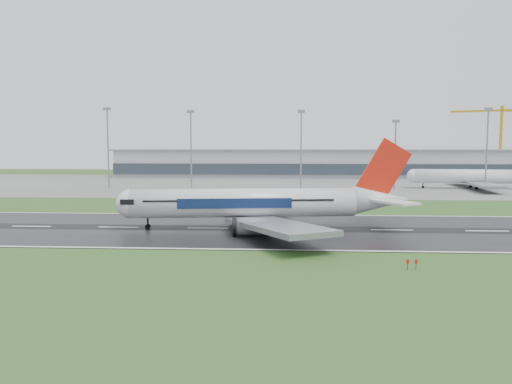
{
  "coord_description": "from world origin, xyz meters",
  "views": [
    {
      "loc": [
        -22.84,
        -107.04,
        18.33
      ],
      "look_at": [
        -30.07,
        12.0,
        7.0
      ],
      "focal_mm": 34.83,
      "sensor_mm": 36.0,
      "label": 1
    }
  ],
  "objects": [
    {
      "name": "floodmast_3",
      "position": [
        21.78,
        100.0,
        13.7
      ],
      "size": [
        0.64,
        0.64,
        27.4
      ],
      "primitive_type": "cylinder",
      "color": "gray",
      "rests_on": "ground"
    },
    {
      "name": "runway",
      "position": [
        0.0,
        0.0,
        0.05
      ],
      "size": [
        400.0,
        45.0,
        0.1
      ],
      "primitive_type": "cube",
      "color": "black",
      "rests_on": "ground"
    },
    {
      "name": "floodmast_1",
      "position": [
        -62.77,
        100.0,
        15.82
      ],
      "size": [
        0.64,
        0.64,
        31.64
      ],
      "primitive_type": "cylinder",
      "color": "gray",
      "rests_on": "ground"
    },
    {
      "name": "terminal",
      "position": [
        0.0,
        185.0,
        7.5
      ],
      "size": [
        240.0,
        36.0,
        15.0
      ],
      "primitive_type": "cube",
      "color": "#999BA4",
      "rests_on": "ground"
    },
    {
      "name": "tower_crane",
      "position": [
        105.47,
        200.0,
        20.92
      ],
      "size": [
        39.97,
        17.95,
        41.85
      ],
      "primitive_type": null,
      "rotation": [
        0.0,
        0.0,
        -0.38
      ],
      "color": "#C49014",
      "rests_on": "ground"
    },
    {
      "name": "floodmast_0",
      "position": [
        -98.38,
        100.0,
        16.47
      ],
      "size": [
        0.64,
        0.64,
        32.94
      ],
      "primitive_type": "cylinder",
      "color": "gray",
      "rests_on": "ground"
    },
    {
      "name": "ground",
      "position": [
        0.0,
        0.0,
        0.0
      ],
      "size": [
        520.0,
        520.0,
        0.0
      ],
      "primitive_type": "plane",
      "color": "#29501D",
      "rests_on": "ground"
    },
    {
      "name": "floodmast_2",
      "position": [
        -16.72,
        100.0,
        15.76
      ],
      "size": [
        0.64,
        0.64,
        31.52
      ],
      "primitive_type": "cylinder",
      "color": "gray",
      "rests_on": "ground"
    },
    {
      "name": "apron",
      "position": [
        0.0,
        125.0,
        0.04
      ],
      "size": [
        400.0,
        130.0,
        0.08
      ],
      "primitive_type": "cube",
      "color": "slate",
      "rests_on": "ground"
    },
    {
      "name": "floodmast_4",
      "position": [
        58.37,
        100.0,
        16.07
      ],
      "size": [
        0.64,
        0.64,
        32.13
      ],
      "primitive_type": "cylinder",
      "color": "gray",
      "rests_on": "ground"
    },
    {
      "name": "main_airliner",
      "position": [
        -27.53,
        1.06,
        9.56
      ],
      "size": [
        71.36,
        68.72,
        18.93
      ],
      "primitive_type": null,
      "rotation": [
        0.0,
        0.0,
        0.13
      ],
      "color": "silver",
      "rests_on": "runway"
    },
    {
      "name": "parked_airliner",
      "position": [
        55.17,
        105.12,
        8.37
      ],
      "size": [
        60.37,
        56.78,
        16.58
      ],
      "primitive_type": null,
      "rotation": [
        0.0,
        0.0,
        -0.08
      ],
      "color": "silver",
      "rests_on": "apron"
    }
  ]
}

